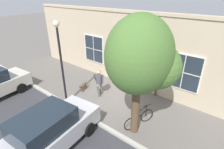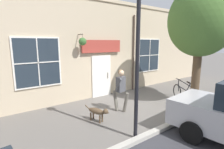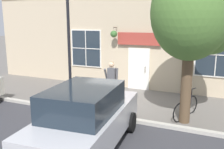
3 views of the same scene
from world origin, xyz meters
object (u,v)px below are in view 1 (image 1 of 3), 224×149
parked_car_mid_block (48,131)px  street_lamp (60,53)px  street_tree_by_curb (143,58)px  leaning_bicycle (139,119)px  dog_on_leash (83,85)px  pedestrian_walking (99,80)px

parked_car_mid_block → street_lamp: 3.83m
street_tree_by_curb → street_lamp: bearing=-81.3°
leaning_bicycle → parked_car_mid_block: bearing=-32.0°
street_tree_by_curb → dog_on_leash: bearing=-101.1°
pedestrian_walking → street_tree_by_curb: bearing=71.5°
pedestrian_walking → leaning_bicycle: pedestrian_walking is taller
pedestrian_walking → street_tree_by_curb: street_tree_by_curb is taller
pedestrian_walking → parked_car_mid_block: parked_car_mid_block is taller
pedestrian_walking → parked_car_mid_block: (4.20, 1.14, -0.15)m
pedestrian_walking → leaning_bicycle: size_ratio=1.04×
street_lamp → parked_car_mid_block: bearing=40.8°
pedestrian_walking → street_lamp: street_lamp is taller
dog_on_leash → parked_car_mid_block: 4.65m
leaning_bicycle → street_lamp: size_ratio=0.36×
pedestrian_walking → leaning_bicycle: bearing=76.2°
parked_car_mid_block → leaning_bicycle: bearing=148.0°
street_tree_by_curb → parked_car_mid_block: bearing=-36.5°
leaning_bicycle → street_lamp: bearing=-76.6°
leaning_bicycle → parked_car_mid_block: (3.39, -2.12, 0.50)m
street_tree_by_curb → street_lamp: street_tree_by_curb is taller
pedestrian_walking → street_tree_by_curb: 4.38m
pedestrian_walking → parked_car_mid_block: 4.35m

